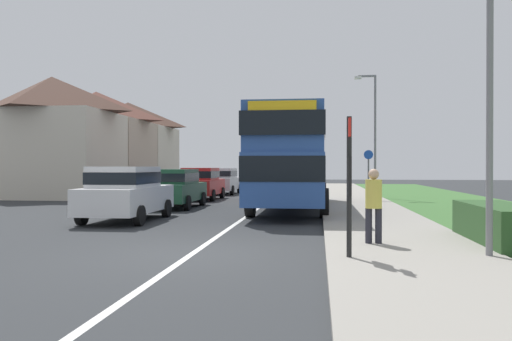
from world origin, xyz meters
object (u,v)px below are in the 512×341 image
(double_decker_bus, at_px, (292,156))
(cycle_route_sign, at_px, (368,173))
(street_lamp_mid, at_px, (373,127))
(parked_car_white, at_px, (126,191))
(parked_car_red, at_px, (201,182))
(parked_car_dark_green, at_px, (175,187))
(pedestrian_at_stop, at_px, (374,202))
(street_lamp_near, at_px, (483,41))
(parked_car_silver, at_px, (222,180))
(bus_stop_sign, at_px, (349,177))

(double_decker_bus, bearing_deg, cycle_route_sign, 54.60)
(cycle_route_sign, relative_size, street_lamp_mid, 0.38)
(parked_car_white, bearing_deg, parked_car_red, 90.18)
(parked_car_red, bearing_deg, double_decker_bus, -48.89)
(parked_car_dark_green, distance_m, parked_car_red, 5.26)
(double_decker_bus, bearing_deg, parked_car_red, 131.11)
(parked_car_white, bearing_deg, pedestrian_at_stop, -32.99)
(parked_car_white, relative_size, pedestrian_at_stop, 2.56)
(street_lamp_near, height_order, street_lamp_mid, street_lamp_near)
(parked_car_silver, distance_m, street_lamp_mid, 10.14)
(parked_car_red, bearing_deg, cycle_route_sign, -5.91)
(parked_car_white, relative_size, parked_car_red, 1.06)
(double_decker_bus, relative_size, bus_stop_sign, 4.20)
(street_lamp_near, xyz_separation_m, street_lamp_mid, (-0.08, 18.04, -0.15))
(cycle_route_sign, bearing_deg, street_lamp_near, -87.99)
(pedestrian_at_stop, distance_m, cycle_route_sign, 14.34)
(double_decker_bus, bearing_deg, pedestrian_at_stop, -76.87)
(parked_car_dark_green, relative_size, street_lamp_near, 0.63)
(street_lamp_mid, bearing_deg, bus_stop_sign, -97.14)
(street_lamp_mid, bearing_deg, street_lamp_near, -89.76)
(parked_car_silver, distance_m, cycle_route_sign, 10.62)
(parked_car_white, height_order, pedestrian_at_stop, parked_car_white)
(double_decker_bus, xyz_separation_m, street_lamp_near, (3.99, -10.67, 1.83))
(street_lamp_mid, bearing_deg, parked_car_red, -169.53)
(bus_stop_sign, xyz_separation_m, cycle_route_sign, (1.85, 15.97, -0.11))
(parked_car_red, distance_m, parked_car_silver, 5.60)
(double_decker_bus, height_order, bus_stop_sign, double_decker_bus)
(parked_car_dark_green, bearing_deg, parked_car_silver, 90.42)
(pedestrian_at_stop, bearing_deg, street_lamp_near, -34.86)
(pedestrian_at_stop, relative_size, street_lamp_mid, 0.25)
(cycle_route_sign, bearing_deg, double_decker_bus, -125.40)
(parked_car_dark_green, bearing_deg, bus_stop_sign, -60.84)
(parked_car_red, relative_size, pedestrian_at_stop, 2.42)
(parked_car_silver, distance_m, bus_stop_sign, 23.39)
(parked_car_dark_green, bearing_deg, double_decker_bus, -5.50)
(parked_car_white, relative_size, parked_car_silver, 0.95)
(parked_car_silver, height_order, cycle_route_sign, cycle_route_sign)
(bus_stop_sign, height_order, cycle_route_sign, bus_stop_sign)
(pedestrian_at_stop, xyz_separation_m, street_lamp_mid, (1.72, 16.79, 2.85))
(parked_car_silver, bearing_deg, cycle_route_sign, -37.63)
(pedestrian_at_stop, bearing_deg, parked_car_red, 115.40)
(double_decker_bus, height_order, pedestrian_at_stop, double_decker_bus)
(parked_car_red, height_order, bus_stop_sign, bus_stop_sign)
(parked_car_red, xyz_separation_m, street_lamp_near, (8.98, -16.40, 3.06))
(parked_car_white, relative_size, street_lamp_near, 0.62)
(parked_car_silver, height_order, street_lamp_mid, street_lamp_mid)
(parked_car_silver, distance_m, street_lamp_near, 23.94)
(parked_car_dark_green, xyz_separation_m, bus_stop_sign, (6.47, -11.59, 0.65))
(parked_car_dark_green, height_order, parked_car_silver, parked_car_silver)
(parked_car_white, xyz_separation_m, street_lamp_near, (8.95, -5.90, 3.03))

